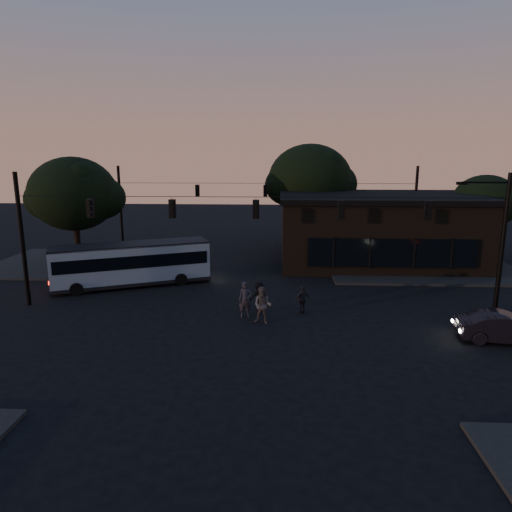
{
  "coord_description": "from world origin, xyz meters",
  "views": [
    {
      "loc": [
        1.24,
        -20.18,
        8.31
      ],
      "look_at": [
        0.0,
        4.0,
        3.0
      ],
      "focal_mm": 32.0,
      "sensor_mm": 36.0,
      "label": 1
    }
  ],
  "objects_px": {
    "pedestrian_c": "(302,299)",
    "pedestrian_d": "(259,297)",
    "bus": "(132,262)",
    "car": "(505,328)",
    "building": "(377,229)",
    "pedestrian_b": "(263,305)",
    "pedestrian_a": "(245,300)"
  },
  "relations": [
    {
      "from": "bus",
      "to": "pedestrian_c",
      "type": "distance_m",
      "value": 11.92
    },
    {
      "from": "pedestrian_a",
      "to": "pedestrian_d",
      "type": "bearing_deg",
      "value": 47.43
    },
    {
      "from": "building",
      "to": "car",
      "type": "xyz_separation_m",
      "value": [
        2.58,
        -16.06,
        -2.02
      ]
    },
    {
      "from": "car",
      "to": "pedestrian_b",
      "type": "relative_size",
      "value": 2.16
    },
    {
      "from": "bus",
      "to": "pedestrian_d",
      "type": "xyz_separation_m",
      "value": [
        8.51,
        -4.65,
        -0.75
      ]
    },
    {
      "from": "pedestrian_c",
      "to": "pedestrian_d",
      "type": "relative_size",
      "value": 0.95
    },
    {
      "from": "bus",
      "to": "pedestrian_d",
      "type": "height_order",
      "value": "bus"
    },
    {
      "from": "pedestrian_c",
      "to": "pedestrian_b",
      "type": "bearing_deg",
      "value": 5.77
    },
    {
      "from": "building",
      "to": "bus",
      "type": "distance_m",
      "value": 19.0
    },
    {
      "from": "bus",
      "to": "car",
      "type": "height_order",
      "value": "bus"
    },
    {
      "from": "building",
      "to": "car",
      "type": "bearing_deg",
      "value": -80.89
    },
    {
      "from": "pedestrian_d",
      "to": "pedestrian_c",
      "type": "bearing_deg",
      "value": 170.84
    },
    {
      "from": "bus",
      "to": "pedestrian_c",
      "type": "relative_size",
      "value": 6.46
    },
    {
      "from": "pedestrian_a",
      "to": "pedestrian_b",
      "type": "height_order",
      "value": "pedestrian_b"
    },
    {
      "from": "building",
      "to": "pedestrian_a",
      "type": "xyz_separation_m",
      "value": [
        -9.49,
        -13.37,
        -1.75
      ]
    },
    {
      "from": "pedestrian_a",
      "to": "pedestrian_b",
      "type": "distance_m",
      "value": 1.31
    },
    {
      "from": "bus",
      "to": "pedestrian_b",
      "type": "distance_m",
      "value": 10.95
    },
    {
      "from": "pedestrian_b",
      "to": "pedestrian_c",
      "type": "relative_size",
      "value": 1.23
    },
    {
      "from": "building",
      "to": "pedestrian_d",
      "type": "bearing_deg",
      "value": -125.35
    },
    {
      "from": "bus",
      "to": "building",
      "type": "bearing_deg",
      "value": 0.42
    },
    {
      "from": "car",
      "to": "pedestrian_b",
      "type": "height_order",
      "value": "pedestrian_b"
    },
    {
      "from": "building",
      "to": "pedestrian_b",
      "type": "bearing_deg",
      "value": -120.89
    },
    {
      "from": "pedestrian_d",
      "to": "building",
      "type": "bearing_deg",
      "value": -128.85
    },
    {
      "from": "pedestrian_c",
      "to": "building",
      "type": "bearing_deg",
      "value": -149.72
    },
    {
      "from": "building",
      "to": "pedestrian_a",
      "type": "distance_m",
      "value": 16.49
    },
    {
      "from": "pedestrian_b",
      "to": "pedestrian_c",
      "type": "distance_m",
      "value": 2.66
    },
    {
      "from": "pedestrian_d",
      "to": "pedestrian_a",
      "type": "bearing_deg",
      "value": 50.99
    },
    {
      "from": "bus",
      "to": "pedestrian_c",
      "type": "xyz_separation_m",
      "value": [
        10.85,
        -4.89,
        -0.8
      ]
    },
    {
      "from": "pedestrian_b",
      "to": "pedestrian_d",
      "type": "height_order",
      "value": "pedestrian_b"
    },
    {
      "from": "car",
      "to": "bus",
      "type": "bearing_deg",
      "value": 73.46
    },
    {
      "from": "pedestrian_b",
      "to": "pedestrian_c",
      "type": "bearing_deg",
      "value": 53.65
    },
    {
      "from": "pedestrian_c",
      "to": "pedestrian_d",
      "type": "distance_m",
      "value": 2.35
    }
  ]
}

